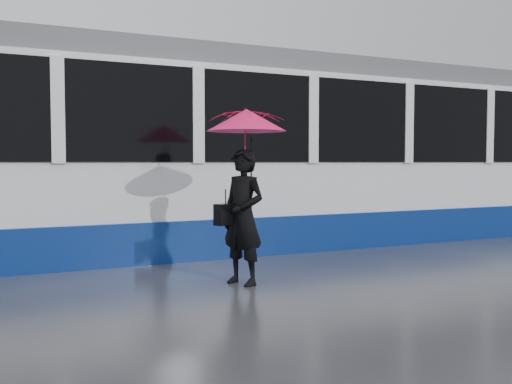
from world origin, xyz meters
TOP-DOWN VIEW (x-y plane):
  - ground at (0.00, 0.00)m, footprint 90.00×90.00m
  - rails at (0.00, 2.50)m, footprint 34.00×1.51m
  - tram at (-2.17, 2.50)m, footprint 26.00×2.56m
  - woman at (-0.74, -0.52)m, footprint 0.62×0.72m
  - umbrella at (-0.69, -0.52)m, footprint 1.29×1.29m
  - handbag at (-0.96, -0.50)m, footprint 0.32×0.24m

SIDE VIEW (x-z plane):
  - ground at x=0.00m, z-range 0.00..0.00m
  - rails at x=0.00m, z-range 0.00..0.02m
  - woman at x=-0.74m, z-range 0.00..1.66m
  - handbag at x=-0.96m, z-range 0.65..1.09m
  - tram at x=-2.17m, z-range -0.04..3.31m
  - umbrella at x=-0.69m, z-range 1.26..2.38m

